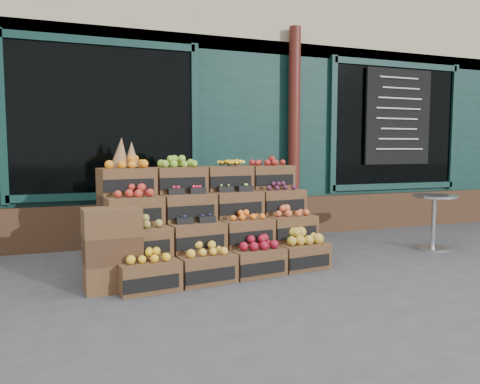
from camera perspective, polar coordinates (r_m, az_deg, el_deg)
name	(u,v)px	position (r m, az deg, el deg)	size (l,w,h in m)	color
ground	(280,276)	(5.12, 4.95, -10.13)	(60.00, 60.00, 0.00)	#404042
shop_facade	(173,98)	(9.85, -8.14, 11.26)	(12.00, 6.24, 4.80)	#0C2B26
crate_display	(211,228)	(5.34, -3.54, -4.44)	(2.49, 1.44, 1.48)	brown
spare_crates	(112,249)	(4.69, -15.31, -6.72)	(0.55, 0.40, 0.80)	brown
bistro_table	(434,216)	(6.83, 22.53, -2.68)	(0.59, 0.59, 0.74)	silver
shopkeeper	(106,181)	(7.31, -16.04, 1.35)	(0.65, 0.42, 1.77)	#195A27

